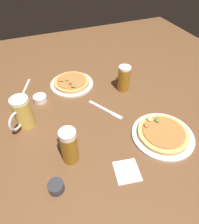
{
  "coord_description": "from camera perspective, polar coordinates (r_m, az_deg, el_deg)",
  "views": [
    {
      "loc": [
        -0.29,
        -0.72,
        0.76
      ],
      "look_at": [
        0.0,
        0.0,
        0.02
      ],
      "focal_mm": 31.95,
      "sensor_mm": 36.0,
      "label": 1
    }
  ],
  "objects": [
    {
      "name": "ground_plane",
      "position": [
        1.1,
        0.0,
        -1.32
      ],
      "size": [
        2.4,
        2.4,
        0.03
      ],
      "primitive_type": "cube",
      "color": "brown"
    },
    {
      "name": "pizza_plate_near",
      "position": [
        1.02,
        17.66,
        -6.0
      ],
      "size": [
        0.3,
        0.3,
        0.05
      ],
      "color": "silver",
      "rests_on": "ground_plane"
    },
    {
      "name": "pizza_plate_far",
      "position": [
        1.3,
        -7.98,
        8.29
      ],
      "size": [
        0.27,
        0.27,
        0.05
      ],
      "color": "silver",
      "rests_on": "ground_plane"
    },
    {
      "name": "beer_mug_dark",
      "position": [
        1.05,
        -21.16,
        -0.23
      ],
      "size": [
        0.12,
        0.13,
        0.17
      ],
      "color": "gold",
      "rests_on": "ground_plane"
    },
    {
      "name": "beer_mug_amber",
      "position": [
        1.23,
        6.94,
        9.61
      ],
      "size": [
        0.07,
        0.13,
        0.16
      ],
      "color": "#9E6619",
      "rests_on": "ground_plane"
    },
    {
      "name": "beer_mug_pale",
      "position": [
        0.85,
        -8.81,
        -9.5
      ],
      "size": [
        0.07,
        0.13,
        0.18
      ],
      "color": "#9E6619",
      "rests_on": "ground_plane"
    },
    {
      "name": "ramekin_sauce",
      "position": [
        1.21,
        -16.62,
        3.71
      ],
      "size": [
        0.08,
        0.08,
        0.03
      ],
      "primitive_type": "cylinder",
      "color": "white",
      "rests_on": "ground_plane"
    },
    {
      "name": "ramekin_butter",
      "position": [
        0.84,
        -12.32,
        -20.19
      ],
      "size": [
        0.06,
        0.06,
        0.04
      ],
      "primitive_type": "cylinder",
      "color": "#333338",
      "rests_on": "ground_plane"
    },
    {
      "name": "napkin_folded",
      "position": [
        0.88,
        7.87,
        -16.37
      ],
      "size": [
        0.12,
        0.13,
        0.01
      ],
      "primitive_type": "cube",
      "rotation": [
        0.0,
        0.0,
        -0.18
      ],
      "color": "white",
      "rests_on": "ground_plane"
    },
    {
      "name": "knife_right",
      "position": [
        1.11,
        1.65,
        0.78
      ],
      "size": [
        0.13,
        0.21,
        0.01
      ],
      "color": "silver",
      "rests_on": "ground_plane"
    },
    {
      "name": "fork_spare",
      "position": [
        1.34,
        -20.69,
        5.93
      ],
      "size": [
        0.1,
        0.22,
        0.01
      ],
      "color": "silver",
      "rests_on": "ground_plane"
    }
  ]
}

